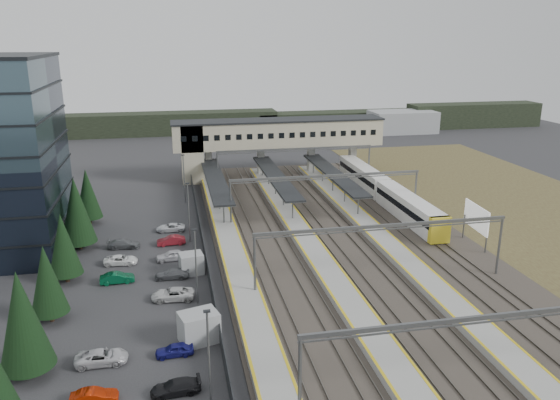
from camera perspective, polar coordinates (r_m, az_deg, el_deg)
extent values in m
plane|color=#2B2B2D|center=(65.78, -1.96, -6.88)|extent=(220.00, 220.00, 0.00)
cylinder|color=black|center=(50.34, -24.67, -15.75)|extent=(0.44, 0.44, 1.20)
cone|color=black|center=(48.18, -25.33, -11.20)|extent=(4.26, 4.26, 8.20)
cylinder|color=black|center=(57.97, -22.76, -11.05)|extent=(0.44, 0.44, 1.20)
cone|color=black|center=(56.38, -23.19, -7.62)|extent=(3.54, 3.54, 6.80)
cylinder|color=black|center=(65.95, -21.34, -7.46)|extent=(0.44, 0.44, 1.20)
cone|color=black|center=(64.53, -21.71, -4.29)|extent=(3.64, 3.64, 7.00)
cylinder|color=black|center=(75.09, -20.14, -4.38)|extent=(0.44, 0.44, 1.20)
cone|color=black|center=(73.62, -20.50, -1.00)|extent=(4.42, 4.42, 8.50)
cylinder|color=black|center=(84.43, -19.22, -1.97)|extent=(0.44, 0.44, 1.20)
cone|color=black|center=(83.29, -19.48, 0.64)|extent=(3.74, 3.74, 7.20)
imported|color=#A01D03|center=(45.42, -18.86, -18.89)|extent=(3.50, 1.24, 1.15)
imported|color=silver|center=(49.79, -18.14, -15.34)|extent=(4.36, 2.03, 1.21)
imported|color=#06492A|center=(63.79, -16.65, -7.80)|extent=(3.79, 1.51, 1.23)
imported|color=white|center=(68.66, -16.30, -6.03)|extent=(4.12, 2.15, 1.11)
imported|color=#5A5E60|center=(73.56, -16.00, -4.43)|extent=(4.23, 2.00, 1.19)
imported|color=black|center=(44.94, -10.85, -18.65)|extent=(3.97, 1.85, 1.12)
imported|color=navy|center=(49.37, -10.97, -15.12)|extent=(3.32, 1.45, 1.11)
imported|color=silver|center=(58.63, -11.15, -9.63)|extent=(4.66, 2.47, 1.25)
imported|color=#5A5C61|center=(63.46, -11.21, -7.57)|extent=(3.98, 1.79, 1.13)
imported|color=silver|center=(68.30, -11.27, -5.70)|extent=(3.90, 1.84, 1.29)
imported|color=maroon|center=(73.25, -11.32, -4.16)|extent=(3.78, 1.57, 1.22)
imported|color=silver|center=(78.25, -11.36, -2.83)|extent=(4.10, 2.09, 1.11)
cylinder|color=slate|center=(41.14, -7.43, -16.36)|extent=(0.16, 0.16, 8.00)
cube|color=black|center=(39.10, -7.66, -11.44)|extent=(0.50, 0.25, 0.15)
cylinder|color=slate|center=(56.15, -8.76, -6.93)|extent=(0.16, 0.16, 8.00)
cube|color=black|center=(54.67, -8.94, -3.09)|extent=(0.50, 0.25, 0.15)
cylinder|color=slate|center=(73.00, -9.52, -1.31)|extent=(0.16, 0.16, 8.00)
cube|color=black|center=(71.87, -9.67, 1.72)|extent=(0.50, 0.25, 0.15)
cylinder|color=slate|center=(90.29, -9.98, 2.17)|extent=(0.16, 0.16, 8.00)
cube|color=black|center=(89.39, -10.11, 4.65)|extent=(0.50, 0.25, 0.15)
cube|color=#26282B|center=(69.36, -7.99, -4.86)|extent=(0.08, 90.00, 2.00)
cube|color=#95989A|center=(50.62, -8.47, -13.01)|extent=(3.90, 3.29, 2.80)
cube|color=#95989A|center=(64.17, -9.25, -6.56)|extent=(2.91, 2.55, 2.40)
cube|color=#39342B|center=(72.94, 6.74, -4.46)|extent=(34.00, 90.00, 0.20)
cube|color=#59544C|center=(70.13, -3.23, -5.10)|extent=(0.08, 90.00, 0.14)
cube|color=#59544C|center=(70.33, -2.07, -5.02)|extent=(0.08, 90.00, 0.14)
cube|color=#59544C|center=(70.76, -0.01, -4.87)|extent=(0.08, 90.00, 0.14)
cube|color=#59544C|center=(71.04, 1.13, -4.78)|extent=(0.08, 90.00, 0.14)
cube|color=#59544C|center=(72.11, 4.68, -4.50)|extent=(0.08, 90.00, 0.14)
cube|color=#59544C|center=(72.50, 5.78, -4.41)|extent=(0.08, 90.00, 0.14)
cube|color=#59544C|center=(73.27, 7.70, -4.25)|extent=(0.08, 90.00, 0.14)
cube|color=#59544C|center=(73.73, 8.76, -4.16)|extent=(0.08, 90.00, 0.14)
cube|color=#59544C|center=(75.37, 12.02, -3.87)|extent=(0.08, 90.00, 0.14)
cube|color=#59544C|center=(75.94, 13.02, -3.78)|extent=(0.08, 90.00, 0.14)
cube|color=#59544C|center=(77.00, 14.76, -3.61)|extent=(0.08, 90.00, 0.14)
cube|color=#59544C|center=(77.63, 15.72, -3.52)|extent=(0.08, 90.00, 0.14)
cube|color=#989893|center=(69.81, -5.09, -5.10)|extent=(3.20, 82.00, 0.90)
cube|color=gold|center=(69.52, -6.29, -4.82)|extent=(0.25, 82.00, 0.02)
cube|color=gold|center=(69.80, -3.91, -4.67)|extent=(0.25, 82.00, 0.02)
cube|color=#989893|center=(71.48, 2.92, -4.51)|extent=(3.20, 82.00, 0.90)
cube|color=gold|center=(70.99, 1.79, -4.26)|extent=(0.25, 82.00, 0.02)
cube|color=gold|center=(71.67, 4.05, -4.08)|extent=(0.25, 82.00, 0.02)
cube|color=#989893|center=(74.46, 10.41, -3.89)|extent=(3.20, 82.00, 0.90)
cube|color=gold|center=(73.79, 9.39, -3.65)|extent=(0.25, 82.00, 0.02)
cube|color=gold|center=(74.84, 11.47, -3.47)|extent=(0.25, 82.00, 0.02)
cube|color=black|center=(89.57, -6.77, 2.19)|extent=(3.00, 30.00, 0.25)
cube|color=slate|center=(89.60, -6.76, 2.10)|extent=(3.10, 30.00, 0.12)
cylinder|color=slate|center=(77.57, -5.89, -1.32)|extent=(0.20, 0.20, 3.10)
cylinder|color=slate|center=(83.75, -6.34, 0.04)|extent=(0.20, 0.20, 3.10)
cylinder|color=slate|center=(89.98, -6.73, 1.21)|extent=(0.20, 0.20, 3.10)
cylinder|color=slate|center=(96.24, -7.07, 2.23)|extent=(0.20, 0.20, 3.10)
cylinder|color=slate|center=(102.53, -7.37, 3.12)|extent=(0.20, 0.20, 3.10)
cube|color=black|center=(90.87, -0.47, 2.52)|extent=(3.00, 30.00, 0.25)
cube|color=slate|center=(90.91, -0.47, 2.43)|extent=(3.10, 30.00, 0.12)
cylinder|color=slate|center=(79.08, 1.33, -0.88)|extent=(0.20, 0.20, 3.10)
cylinder|color=slate|center=(85.15, 0.37, 0.42)|extent=(0.20, 0.20, 3.10)
cylinder|color=slate|center=(91.28, -0.47, 1.55)|extent=(0.20, 0.20, 3.10)
cylinder|color=slate|center=(97.46, -1.20, 2.54)|extent=(0.20, 0.20, 3.10)
cylinder|color=slate|center=(103.68, -1.84, 3.40)|extent=(0.20, 0.20, 3.10)
cube|color=black|center=(93.24, 5.58, 2.81)|extent=(3.00, 30.00, 0.25)
cube|color=slate|center=(93.27, 5.58, 2.72)|extent=(3.10, 30.00, 0.12)
cylinder|color=slate|center=(81.78, 8.18, -0.45)|extent=(0.20, 0.20, 3.10)
cylinder|color=slate|center=(87.67, 6.78, 0.79)|extent=(0.20, 0.20, 3.10)
cylinder|color=slate|center=(93.63, 5.55, 1.86)|extent=(0.20, 0.20, 3.10)
cylinder|color=slate|center=(99.67, 4.47, 2.81)|extent=(0.20, 0.20, 3.10)
cylinder|color=slate|center=(105.76, 3.52, 3.65)|extent=(0.20, 0.20, 3.10)
cube|color=#B2A889|center=(105.00, -0.16, 6.98)|extent=(40.00, 6.00, 5.00)
cube|color=black|center=(104.59, -0.16, 8.36)|extent=(40.40, 6.40, 0.30)
cube|color=#B2A889|center=(103.65, -9.18, 4.95)|extent=(4.00, 6.00, 11.00)
cube|color=black|center=(100.06, -10.04, 6.29)|extent=(1.00, 0.06, 1.00)
cube|color=black|center=(100.12, -8.89, 6.35)|extent=(1.00, 0.06, 1.00)
cube|color=black|center=(100.23, -7.74, 6.41)|extent=(1.00, 0.06, 1.00)
cube|color=black|center=(100.37, -6.60, 6.47)|extent=(1.00, 0.06, 1.00)
cube|color=black|center=(100.56, -5.45, 6.52)|extent=(1.00, 0.06, 1.00)
cube|color=black|center=(100.78, -4.32, 6.58)|extent=(1.00, 0.06, 1.00)
cube|color=black|center=(101.04, -3.18, 6.62)|extent=(1.00, 0.06, 1.00)
cube|color=black|center=(101.35, -2.06, 6.67)|extent=(1.00, 0.06, 1.00)
cube|color=black|center=(101.69, -0.94, 6.71)|extent=(1.00, 0.06, 1.00)
cube|color=black|center=(102.06, 0.17, 6.75)|extent=(1.00, 0.06, 1.00)
cube|color=black|center=(102.48, 1.28, 6.79)|extent=(1.00, 0.06, 1.00)
cube|color=black|center=(102.93, 2.37, 6.82)|extent=(1.00, 0.06, 1.00)
cube|color=black|center=(103.42, 3.45, 6.86)|extent=(1.00, 0.06, 1.00)
cube|color=black|center=(103.95, 4.53, 6.88)|extent=(1.00, 0.06, 1.00)
cube|color=black|center=(104.51, 5.59, 6.91)|extent=(1.00, 0.06, 1.00)
cube|color=black|center=(105.11, 6.64, 6.93)|extent=(1.00, 0.06, 1.00)
cube|color=black|center=(105.74, 7.68, 6.96)|extent=(1.00, 0.06, 1.00)
cube|color=black|center=(106.41, 8.71, 6.97)|extent=(1.00, 0.06, 1.00)
cube|color=black|center=(107.10, 9.72, 6.99)|extent=(1.00, 0.06, 1.00)
cube|color=#989893|center=(104.25, -8.29, 3.65)|extent=(1.20, 1.60, 6.00)
cube|color=#989893|center=(104.34, -7.46, 3.69)|extent=(1.20, 1.60, 6.00)
cube|color=#989893|center=(105.46, -2.03, 3.97)|extent=(1.20, 1.60, 6.00)
cube|color=#989893|center=(107.51, 3.25, 4.20)|extent=(1.20, 1.60, 6.00)
cube|color=#989893|center=(109.93, 7.55, 4.36)|extent=(1.20, 1.60, 6.00)
cylinder|color=slate|center=(39.68, 2.09, -18.47)|extent=(0.28, 0.28, 7.00)
cube|color=slate|center=(42.90, 21.02, -11.31)|extent=(28.40, 0.25, 0.35)
cube|color=slate|center=(43.08, 20.97, -11.79)|extent=(28.40, 0.12, 0.12)
cylinder|color=slate|center=(56.86, -2.65, -6.98)|extent=(0.28, 0.28, 7.00)
cylinder|color=slate|center=(66.72, 21.92, -4.55)|extent=(0.28, 0.28, 7.00)
cube|color=slate|center=(59.15, 10.84, -2.67)|extent=(28.40, 0.25, 0.35)
cube|color=slate|center=(59.28, 10.82, -3.03)|extent=(28.40, 0.12, 0.12)
cylinder|color=slate|center=(77.33, -5.18, -0.50)|extent=(0.28, 0.28, 7.00)
cylinder|color=slate|center=(84.85, 13.95, 0.63)|extent=(0.28, 0.28, 7.00)
cube|color=slate|center=(79.03, 4.90, 2.52)|extent=(28.40, 0.25, 0.35)
cube|color=slate|center=(79.13, 4.89, 2.24)|extent=(28.40, 0.12, 0.12)
cylinder|color=slate|center=(96.53, -6.53, 2.96)|extent=(0.28, 0.28, 7.00)
cylinder|color=slate|center=(102.66, 9.26, 3.69)|extent=(0.28, 0.28, 7.00)
cube|color=slate|center=(97.90, 1.63, 5.36)|extent=(28.40, 0.25, 0.35)
cube|color=slate|center=(97.98, 1.62, 5.13)|extent=(28.40, 0.12, 0.12)
cube|color=white|center=(82.35, 13.33, -0.85)|extent=(2.77, 19.21, 3.57)
cube|color=black|center=(82.23, 13.34, -0.59)|extent=(2.83, 18.61, 0.89)
cube|color=slate|center=(82.81, 13.26, -1.86)|extent=(2.38, 17.81, 0.50)
cube|color=white|center=(99.94, 8.66, 2.52)|extent=(2.77, 19.21, 3.57)
cube|color=black|center=(99.84, 8.67, 2.74)|extent=(2.83, 18.61, 0.89)
cube|color=slate|center=(100.32, 8.63, 1.67)|extent=(2.38, 17.81, 0.50)
cube|color=yellow|center=(74.30, 16.33, -3.02)|extent=(2.79, 0.90, 3.57)
cylinder|color=slate|center=(73.22, 20.74, -4.04)|extent=(0.20, 0.20, 3.45)
cylinder|color=slate|center=(77.59, 18.65, -2.67)|extent=(0.20, 0.20, 3.45)
cube|color=white|center=(74.68, 19.83, -1.71)|extent=(0.61, 6.47, 3.24)
cube|color=black|center=(156.22, -11.53, 7.85)|extent=(60.00, 8.00, 6.00)
cube|color=black|center=(164.03, 6.40, 8.32)|extent=(50.00, 8.00, 5.00)
cube|color=black|center=(175.84, 19.57, 8.36)|extent=(40.00, 8.00, 7.00)
cube|color=#95989A|center=(160.03, 12.67, 7.99)|extent=(18.00, 10.00, 6.00)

